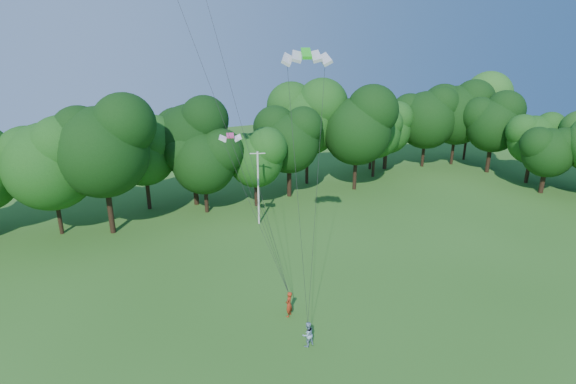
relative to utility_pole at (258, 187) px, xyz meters
name	(u,v)px	position (x,y,z in m)	size (l,w,h in m)	color
utility_pole	(258,187)	(0.00, 0.00, 0.00)	(1.42, 0.69, 7.58)	silver
kite_flyer_left	(289,304)	(-4.94, -15.73, -2.99)	(0.67, 0.44, 1.84)	#A93015
kite_flyer_right	(308,334)	(-5.41, -19.04, -3.09)	(0.80, 0.62, 1.65)	#8FABC6
kite_green	(306,53)	(-2.63, -13.68, 13.17)	(3.28, 2.45, 0.69)	#27D31F
kite_pink	(230,135)	(-5.01, -6.03, 6.83)	(1.96, 1.40, 0.28)	#DA3C7B
tree_back_center	(192,135)	(-3.95, 8.54, 4.12)	(8.84, 8.84, 12.86)	black
tree_back_east	(372,125)	(22.70, 10.99, 2.54)	(7.11, 7.11, 10.35)	black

